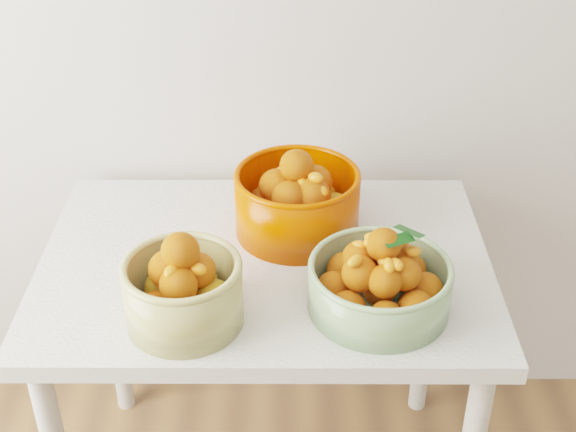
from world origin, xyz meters
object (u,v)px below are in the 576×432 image
object	(u,v)px
bowl_cream	(184,290)
bowl_green	(380,282)
bowl_orange	(298,200)
table	(266,293)

from	to	relation	value
bowl_cream	bowl_green	distance (m)	0.39
bowl_cream	bowl_orange	size ratio (longest dim) A/B	0.78
table	bowl_green	world-z (taller)	bowl_green
table	bowl_green	bearing A→B (deg)	-35.71
bowl_green	bowl_orange	xyz separation A→B (m)	(-0.16, 0.28, 0.02)
bowl_cream	bowl_green	xyz separation A→B (m)	(0.39, 0.04, -0.01)
table	bowl_cream	bearing A→B (deg)	-125.55
bowl_green	table	bearing A→B (deg)	144.29
bowl_cream	bowl_green	world-z (taller)	bowl_cream
table	bowl_green	xyz separation A→B (m)	(0.24, -0.17, 0.16)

